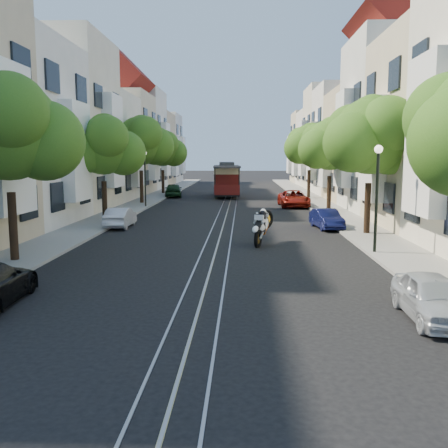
# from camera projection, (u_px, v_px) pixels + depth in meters

# --- Properties ---
(ground) EXTENTS (200.00, 200.00, 0.00)m
(ground) POSITION_uv_depth(u_px,v_px,m) (230.00, 201.00, 43.67)
(ground) COLOR black
(ground) RESTS_ON ground
(sidewalk_east) EXTENTS (2.50, 80.00, 0.12)m
(sidewalk_east) POSITION_uv_depth(u_px,v_px,m) (313.00, 201.00, 43.38)
(sidewalk_east) COLOR gray
(sidewalk_east) RESTS_ON ground
(sidewalk_west) EXTENTS (2.50, 80.00, 0.12)m
(sidewalk_west) POSITION_uv_depth(u_px,v_px,m) (148.00, 200.00, 43.93)
(sidewalk_west) COLOR gray
(sidewalk_west) RESTS_ON ground
(rail_left) EXTENTS (0.06, 80.00, 0.02)m
(rail_left) POSITION_uv_depth(u_px,v_px,m) (224.00, 201.00, 43.69)
(rail_left) COLOR gray
(rail_left) RESTS_ON ground
(rail_slot) EXTENTS (0.06, 80.00, 0.02)m
(rail_slot) POSITION_uv_depth(u_px,v_px,m) (230.00, 201.00, 43.66)
(rail_slot) COLOR gray
(rail_slot) RESTS_ON ground
(rail_right) EXTENTS (0.06, 80.00, 0.02)m
(rail_right) POSITION_uv_depth(u_px,v_px,m) (237.00, 201.00, 43.64)
(rail_right) COLOR gray
(rail_right) RESTS_ON ground
(lane_line) EXTENTS (0.08, 80.00, 0.01)m
(lane_line) POSITION_uv_depth(u_px,v_px,m) (230.00, 201.00, 43.67)
(lane_line) COLOR tan
(lane_line) RESTS_ON ground
(townhouses_east) EXTENTS (7.75, 72.00, 12.00)m
(townhouses_east) POSITION_uv_depth(u_px,v_px,m) (370.00, 141.00, 42.44)
(townhouses_east) COLOR beige
(townhouses_east) RESTS_ON ground
(townhouses_west) EXTENTS (7.75, 72.00, 11.76)m
(townhouses_west) POSITION_uv_depth(u_px,v_px,m) (94.00, 143.00, 43.35)
(townhouses_west) COLOR silver
(townhouses_west) RESTS_ON ground
(tree_e_b) EXTENTS (4.93, 4.08, 6.68)m
(tree_e_b) POSITION_uv_depth(u_px,v_px,m) (371.00, 138.00, 23.92)
(tree_e_b) COLOR black
(tree_e_b) RESTS_ON ground
(tree_e_c) EXTENTS (4.84, 3.99, 6.52)m
(tree_e_c) POSITION_uv_depth(u_px,v_px,m) (331.00, 146.00, 34.83)
(tree_e_c) COLOR black
(tree_e_c) RESTS_ON ground
(tree_e_d) EXTENTS (5.01, 4.16, 6.85)m
(tree_e_d) POSITION_uv_depth(u_px,v_px,m) (310.00, 146.00, 45.69)
(tree_e_d) COLOR black
(tree_e_d) RESTS_ON ground
(tree_w_a) EXTENTS (4.93, 4.08, 6.68)m
(tree_w_a) POSITION_uv_depth(u_px,v_px,m) (9.00, 131.00, 17.53)
(tree_w_a) COLOR black
(tree_w_a) RESTS_ON ground
(tree_w_b) EXTENTS (4.72, 3.87, 6.27)m
(tree_w_b) POSITION_uv_depth(u_px,v_px,m) (104.00, 147.00, 29.46)
(tree_w_b) COLOR black
(tree_w_b) RESTS_ON ground
(tree_w_c) EXTENTS (5.13, 4.28, 7.09)m
(tree_w_c) POSITION_uv_depth(u_px,v_px,m) (141.00, 142.00, 40.27)
(tree_w_c) COLOR black
(tree_w_c) RESTS_ON ground
(tree_w_d) EXTENTS (4.84, 3.99, 6.52)m
(tree_w_d) POSITION_uv_depth(u_px,v_px,m) (163.00, 150.00, 51.22)
(tree_w_d) COLOR black
(tree_w_d) RESTS_ON ground
(lamp_east) EXTENTS (0.32, 0.32, 4.16)m
(lamp_east) POSITION_uv_depth(u_px,v_px,m) (377.00, 182.00, 19.28)
(lamp_east) COLOR black
(lamp_east) RESTS_ON ground
(lamp_west) EXTENTS (0.32, 0.32, 4.16)m
(lamp_west) POSITION_uv_depth(u_px,v_px,m) (145.00, 170.00, 37.58)
(lamp_west) COLOR black
(lamp_west) RESTS_ON ground
(sportbike_rider) EXTENTS (1.00, 2.21, 1.60)m
(sportbike_rider) POSITION_uv_depth(u_px,v_px,m) (262.00, 225.00, 21.80)
(sportbike_rider) COLOR black
(sportbike_rider) RESTS_ON ground
(cable_car) EXTENTS (2.83, 8.05, 3.05)m
(cable_car) POSITION_uv_depth(u_px,v_px,m) (227.00, 178.00, 48.60)
(cable_car) COLOR black
(cable_car) RESTS_ON ground
(parked_car_e_near) EXTENTS (1.36, 3.23, 1.09)m
(parked_car_e_near) POSITION_uv_depth(u_px,v_px,m) (432.00, 297.00, 11.73)
(parked_car_e_near) COLOR #B0B6BC
(parked_car_e_near) RESTS_ON ground
(parked_car_e_mid) EXTENTS (1.53, 3.34, 1.06)m
(parked_car_e_mid) POSITION_uv_depth(u_px,v_px,m) (326.00, 219.00, 26.77)
(parked_car_e_mid) COLOR #0B103B
(parked_car_e_mid) RESTS_ON ground
(parked_car_e_far) EXTENTS (2.27, 4.67, 1.28)m
(parked_car_e_far) POSITION_uv_depth(u_px,v_px,m) (294.00, 199.00, 38.58)
(parked_car_e_far) COLOR maroon
(parked_car_e_far) RESTS_ON ground
(parked_car_w_mid) EXTENTS (1.20, 3.34, 1.09)m
(parked_car_w_mid) POSITION_uv_depth(u_px,v_px,m) (120.00, 217.00, 27.28)
(parked_car_w_mid) COLOR silver
(parked_car_w_mid) RESTS_ON ground
(parked_car_w_far) EXTENTS (2.08, 4.12, 1.35)m
(parked_car_w_far) POSITION_uv_depth(u_px,v_px,m) (173.00, 190.00, 47.97)
(parked_car_w_far) COLOR black
(parked_car_w_far) RESTS_ON ground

